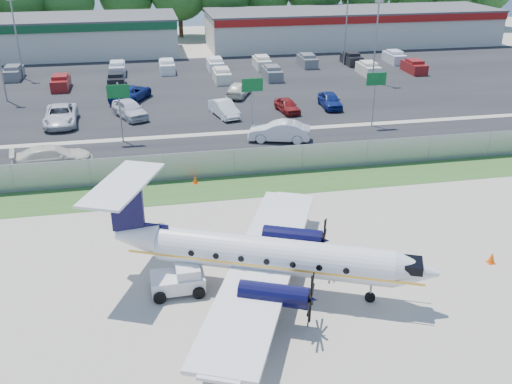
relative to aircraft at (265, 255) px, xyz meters
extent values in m
plane|color=#B0A495|center=(0.79, 0.39, -1.95)|extent=(170.00, 170.00, 0.00)
cube|color=#2D561E|center=(0.79, 12.39, -1.94)|extent=(170.00, 4.00, 0.02)
cube|color=black|center=(0.79, 19.39, -1.94)|extent=(170.00, 8.00, 0.02)
cube|color=black|center=(0.79, 40.39, -1.94)|extent=(170.00, 32.00, 0.02)
cube|color=gray|center=(0.79, 14.39, -0.95)|extent=(120.00, 0.02, 1.90)
cube|color=gray|center=(0.79, 14.39, 0.03)|extent=(120.00, 0.06, 0.06)
cube|color=gray|center=(0.79, 14.39, -1.90)|extent=(120.00, 0.06, 0.06)
cube|color=beige|center=(-23.21, 62.39, 0.55)|extent=(46.00, 12.00, 5.00)
cube|color=#474749|center=(-23.21, 62.39, 3.17)|extent=(46.40, 12.40, 0.24)
cube|color=beige|center=(26.79, 62.39, 0.55)|extent=(44.00, 12.00, 5.00)
cube|color=#474749|center=(26.79, 62.39, 3.17)|extent=(44.40, 12.40, 0.24)
cube|color=maroon|center=(26.79, 56.29, 2.55)|extent=(44.00, 0.20, 1.00)
cylinder|color=gray|center=(-7.21, 23.39, 0.55)|extent=(0.14, 0.14, 5.00)
cube|color=#0C5923|center=(-7.21, 23.24, 2.35)|extent=(1.80, 0.08, 1.10)
cylinder|color=gray|center=(3.79, 23.39, 0.55)|extent=(0.14, 0.14, 5.00)
cube|color=#0C5923|center=(3.79, 23.24, 2.35)|extent=(1.80, 0.08, 1.10)
cylinder|color=gray|center=(14.79, 23.39, 0.55)|extent=(0.14, 0.14, 5.00)
cube|color=#0C5923|center=(14.79, 23.24, 2.35)|extent=(1.80, 0.08, 1.10)
cylinder|color=gray|center=(20.79, 38.39, 2.55)|extent=(0.18, 0.18, 9.00)
cube|color=gray|center=(20.79, 38.39, 7.05)|extent=(0.90, 0.35, 0.18)
cylinder|color=gray|center=(-19.21, 48.39, 2.55)|extent=(0.18, 0.18, 9.00)
cylinder|color=gray|center=(20.79, 48.39, 2.55)|extent=(0.18, 0.18, 9.00)
cylinder|color=silver|center=(0.33, -0.14, 0.00)|extent=(11.08, 6.07, 1.72)
cone|color=silver|center=(6.45, -2.78, 0.00)|extent=(2.51, 2.37, 1.72)
cone|color=silver|center=(-5.95, 2.57, 0.18)|extent=(2.85, 2.51, 1.72)
cube|color=black|center=(6.28, -2.71, 0.32)|extent=(1.22, 1.40, 0.41)
cube|color=silver|center=(-0.08, 0.04, -0.50)|extent=(8.98, 15.79, 0.20)
cylinder|color=black|center=(-0.21, -2.77, -0.36)|extent=(3.22, 2.14, 1.00)
cylinder|color=black|center=(1.87, 2.05, -0.36)|extent=(3.22, 2.14, 1.00)
cube|color=black|center=(-6.36, 2.75, 1.72)|extent=(1.65, 0.83, 2.63)
cube|color=silver|center=(-6.45, 2.78, 3.03)|extent=(4.22, 6.02, 0.13)
cylinder|color=gray|center=(4.66, -2.01, -1.36)|extent=(0.11, 0.11, 1.18)
cylinder|color=black|center=(4.66, -2.01, -1.70)|extent=(0.53, 0.35, 0.51)
cylinder|color=black|center=(-1.13, -2.38, -1.66)|extent=(0.68, 0.56, 0.58)
cylinder|color=black|center=(0.96, 2.45, -1.66)|extent=(0.68, 0.56, 0.58)
cube|color=silver|center=(-4.22, 0.63, -1.38)|extent=(2.61, 1.61, 0.72)
cube|color=silver|center=(-3.71, 0.64, -0.81)|extent=(1.17, 1.37, 0.52)
cube|color=black|center=(-3.24, 0.65, -0.79)|extent=(0.21, 1.14, 0.41)
cylinder|color=black|center=(-5.13, -0.20, -1.64)|extent=(0.62, 0.24, 0.62)
cylinder|color=black|center=(-5.17, 1.41, -1.64)|extent=(0.62, 0.24, 0.62)
cylinder|color=black|center=(-3.28, -0.15, -1.64)|extent=(0.62, 0.24, 0.62)
cylinder|color=black|center=(-3.31, 1.46, -1.64)|extent=(0.62, 0.24, 0.62)
cube|color=gray|center=(-2.24, -4.19, -1.50)|extent=(2.06, 1.31, 0.12)
cube|color=gray|center=(-3.19, -4.25, -1.20)|extent=(0.15, 1.20, 0.60)
cube|color=gray|center=(-1.30, -4.14, -1.20)|extent=(0.15, 1.20, 0.60)
cylinder|color=black|center=(-2.91, -4.78, -1.77)|extent=(0.37, 0.14, 0.36)
cylinder|color=black|center=(-2.97, -3.69, -1.77)|extent=(0.37, 0.14, 0.36)
cylinder|color=black|center=(-1.51, -4.70, -1.77)|extent=(0.37, 0.14, 0.36)
cylinder|color=black|center=(-1.58, -3.60, -1.77)|extent=(0.37, 0.14, 0.36)
cone|color=#F85207|center=(12.28, 0.07, -1.65)|extent=(0.40, 0.40, 0.60)
cube|color=#F85207|center=(12.28, 0.07, -1.93)|extent=(0.42, 0.42, 0.03)
cone|color=#F85207|center=(-2.12, 13.52, -1.67)|extent=(0.38, 0.38, 0.56)
cube|color=#F85207|center=(-2.12, 13.52, -1.93)|extent=(0.40, 0.40, 0.03)
imported|color=beige|center=(-12.17, 18.48, -1.95)|extent=(6.07, 3.26, 1.67)
imported|color=silver|center=(5.63, 21.01, -1.95)|extent=(5.42, 3.18, 1.69)
imported|color=silver|center=(-12.77, 29.24, -1.95)|extent=(3.08, 6.20, 1.69)
imported|color=silver|center=(-6.63, 30.05, -1.95)|extent=(3.84, 5.41, 1.71)
imported|color=silver|center=(2.12, 28.77, -1.95)|extent=(2.64, 4.84, 1.51)
imported|color=maroon|center=(8.31, 28.98, -1.95)|extent=(2.12, 4.11, 1.34)
imported|color=navy|center=(12.86, 29.69, -1.95)|extent=(2.00, 4.49, 1.50)
imported|color=navy|center=(-6.55, 36.09, -1.95)|extent=(4.88, 6.41, 1.62)
imported|color=beige|center=(4.61, 35.53, -1.95)|extent=(3.60, 4.99, 1.58)
camera|label=1|loc=(-4.97, -22.99, 14.12)|focal=40.00mm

